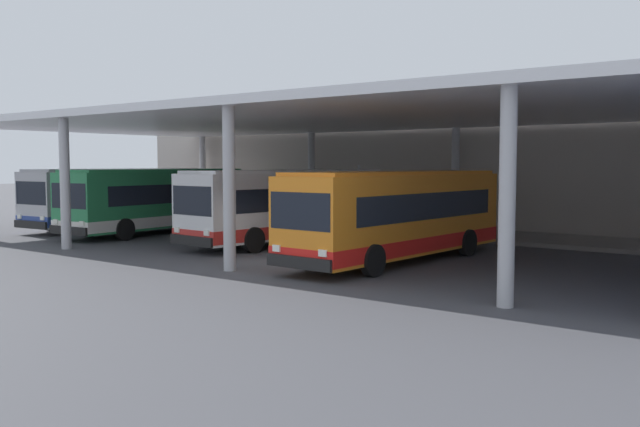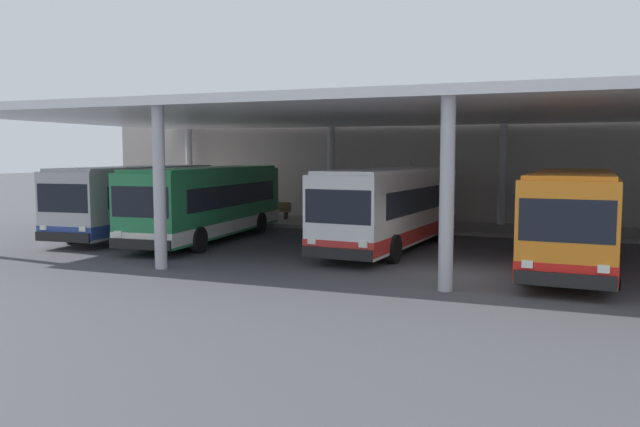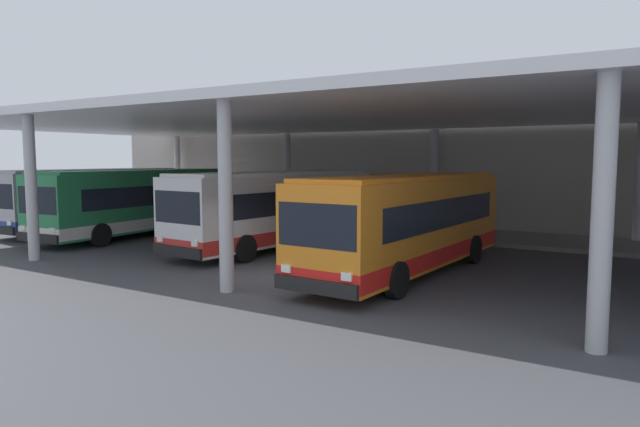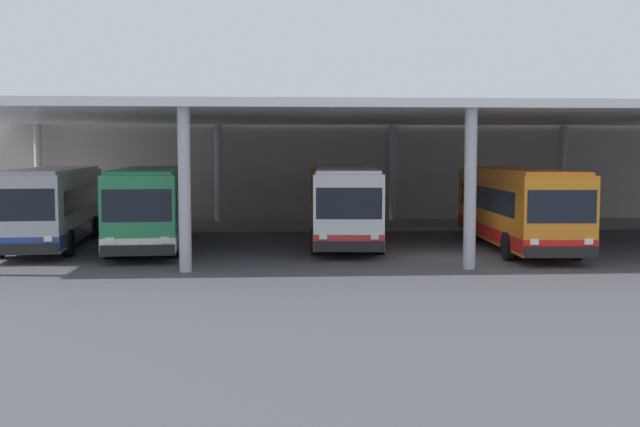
# 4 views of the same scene
# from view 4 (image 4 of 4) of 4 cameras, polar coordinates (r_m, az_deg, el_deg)

# --- Properties ---
(ground_plane) EXTENTS (200.00, 200.00, 0.00)m
(ground_plane) POSITION_cam_4_polar(r_m,az_deg,el_deg) (28.29, 9.68, -3.28)
(ground_plane) COLOR #47474C
(platform_kerb) EXTENTS (42.00, 4.50, 0.18)m
(platform_kerb) POSITION_cam_4_polar(r_m,az_deg,el_deg) (39.73, 5.77, -0.83)
(platform_kerb) COLOR gray
(platform_kerb) RESTS_ON ground
(station_building_facade) EXTENTS (48.00, 1.60, 6.60)m
(station_building_facade) POSITION_cam_4_polar(r_m,az_deg,el_deg) (42.76, 5.09, 3.87)
(station_building_facade) COLOR #ADA399
(station_building_facade) RESTS_ON ground
(canopy_shelter) EXTENTS (40.00, 17.00, 5.55)m
(canopy_shelter) POSITION_cam_4_polar(r_m,az_deg,el_deg) (33.43, 7.61, 7.05)
(canopy_shelter) COLOR silver
(canopy_shelter) RESTS_ON ground
(bus_nearest_bay) EXTENTS (3.28, 10.68, 3.17)m
(bus_nearest_bay) POSITION_cam_4_polar(r_m,az_deg,el_deg) (33.00, -19.22, 0.54)
(bus_nearest_bay) COLOR #B7B7BC
(bus_nearest_bay) RESTS_ON ground
(bus_second_bay) EXTENTS (3.28, 10.68, 3.17)m
(bus_second_bay) POSITION_cam_4_polar(r_m,az_deg,el_deg) (31.62, -12.48, 0.52)
(bus_second_bay) COLOR #28844C
(bus_second_bay) RESTS_ON ground
(bus_middle_bay) EXTENTS (3.33, 10.69, 3.17)m
(bus_middle_bay) POSITION_cam_4_polar(r_m,az_deg,el_deg) (31.99, 1.94, 0.68)
(bus_middle_bay) COLOR white
(bus_middle_bay) RESTS_ON ground
(bus_far_bay) EXTENTS (3.00, 10.62, 3.17)m
(bus_far_bay) POSITION_cam_4_polar(r_m,az_deg,el_deg) (31.43, 14.37, 0.46)
(bus_far_bay) COLOR orange
(bus_far_bay) RESTS_ON ground
(bench_waiting) EXTENTS (1.80, 0.45, 0.92)m
(bench_waiting) POSITION_cam_4_polar(r_m,az_deg,el_deg) (39.58, -11.54, -0.09)
(bench_waiting) COLOR brown
(bench_waiting) RESTS_ON platform_kerb
(banner_sign) EXTENTS (0.70, 0.12, 3.20)m
(banner_sign) POSITION_cam_4_polar(r_m,az_deg,el_deg) (38.32, -0.15, 1.83)
(banner_sign) COLOR #B2B2B7
(banner_sign) RESTS_ON platform_kerb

